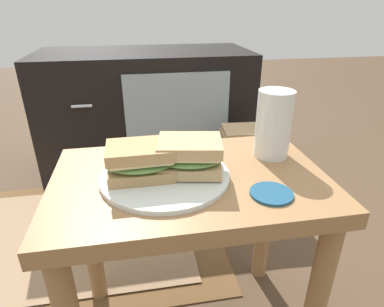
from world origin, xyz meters
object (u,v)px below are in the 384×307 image
Objects in this scene: tv_cabinet at (148,113)px; coaster at (271,194)px; paper_bag at (245,167)px; plate at (165,176)px; beer_glass at (273,126)px; sandwich_front at (141,162)px; sandwich_back at (187,156)px.

tv_cabinet is 11.99× the size of coaster.
tv_cabinet is 0.56m from paper_bag.
coaster is at bearing -26.63° from plate.
beer_glass is 0.44× the size of paper_bag.
sandwich_front is at bearing -127.47° from paper_bag.
coaster is at bearing -34.16° from sandwich_back.
tv_cabinet is at bearing 105.70° from beer_glass.
coaster is at bearing -21.52° from sandwich_front.
tv_cabinet is 1.07m from coaster.
sandwich_front is 1.74× the size of coaster.
tv_cabinet reaches higher than coaster.
beer_glass reaches higher than plate.
plate is 1.73× the size of sandwich_back.
plate is at bearing -165.08° from beer_glass.
plate is 1.87× the size of sandwich_front.
tv_cabinet is at bearing 89.83° from plate.
plate is 0.06m from sandwich_front.
sandwich_back reaches higher than coaster.
paper_bag is at bearing -48.41° from tv_cabinet.
coaster is (0.23, -0.09, -0.04)m from sandwich_front.
coaster is (-0.06, -0.16, -0.07)m from beer_glass.
sandwich_front is 0.91× the size of beer_glass.
paper_bag is at bearing 74.06° from coaster.
paper_bag is at bearing 59.02° from sandwich_back.
sandwich_back is (0.04, -0.95, 0.22)m from tv_cabinet.
tv_cabinet is 0.97m from plate.
beer_glass reaches higher than tv_cabinet.
coaster is at bearing -79.97° from tv_cabinet.
paper_bag is (0.32, 0.54, -0.34)m from sandwich_back.
sandwich_front is 0.92× the size of sandwich_back.
sandwich_front is 0.40× the size of paper_bag.
sandwich_front is at bearing -166.96° from beer_glass.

